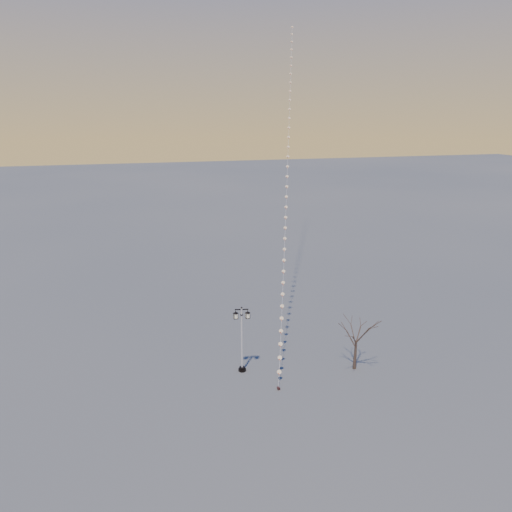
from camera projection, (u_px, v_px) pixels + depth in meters
name	position (u px, v px, depth m)	size (l,w,h in m)	color
ground	(263.00, 396.00, 29.39)	(300.00, 300.00, 0.00)	#545755
street_lamp	(242.00, 336.00, 31.55)	(1.22, 0.56, 4.85)	black
bare_tree	(357.00, 333.00, 31.80)	(2.41, 2.41, 3.99)	#423226
kite_train	(288.00, 149.00, 44.40)	(13.42, 37.12, 28.20)	black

